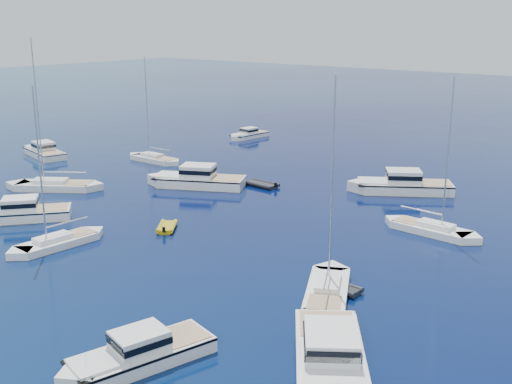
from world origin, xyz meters
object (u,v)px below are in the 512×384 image
motor_cruiser_right (330,375)px  tender_yellow (167,229)px  sailboat_fore (58,246)px  motor_cruiser_near (138,365)px

motor_cruiser_right → tender_yellow: bearing=-60.5°
motor_cruiser_right → sailboat_fore: 27.78m
tender_yellow → motor_cruiser_near: bearing=-85.0°
motor_cruiser_near → sailboat_fore: sailboat_fore is taller
motor_cruiser_right → sailboat_fore: sailboat_fore is taller
motor_cruiser_near → tender_yellow: motor_cruiser_near is taller
motor_cruiser_near → tender_yellow: (-15.35, 16.48, 0.00)m
motor_cruiser_near → motor_cruiser_right: size_ratio=0.79×
motor_cruiser_near → motor_cruiser_right: (8.56, 5.63, 0.00)m
sailboat_fore → tender_yellow: sailboat_fore is taller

